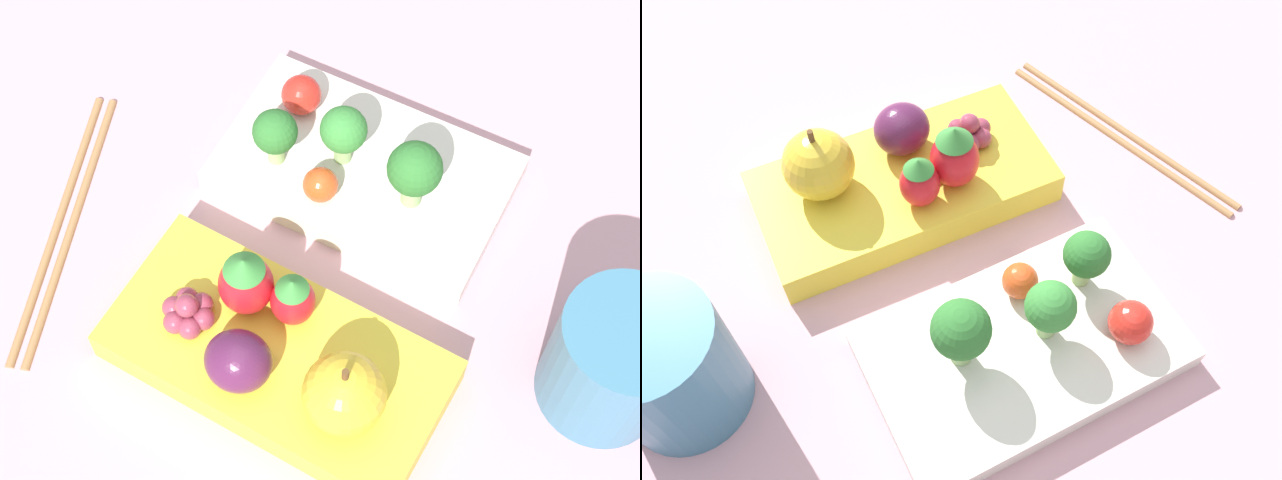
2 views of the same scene
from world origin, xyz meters
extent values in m
plane|color=#C6939E|center=(0.00, 0.00, 0.00)|extent=(4.00, 4.00, 0.00)
cube|color=silver|center=(0.00, 0.08, 0.01)|extent=(0.20, 0.13, 0.02)
cube|color=yellow|center=(0.00, -0.07, 0.01)|extent=(0.22, 0.13, 0.03)
cylinder|color=#93B770|center=(0.04, 0.06, 0.03)|extent=(0.01, 0.01, 0.02)
sphere|color=#2D702D|center=(0.04, 0.06, 0.06)|extent=(0.04, 0.04, 0.04)
cylinder|color=#93B770|center=(-0.02, 0.08, 0.03)|extent=(0.01, 0.01, 0.02)
sphere|color=#388438|center=(-0.02, 0.08, 0.05)|extent=(0.03, 0.03, 0.03)
cylinder|color=#93B770|center=(-0.06, 0.06, 0.03)|extent=(0.01, 0.01, 0.02)
sphere|color=#2D702D|center=(-0.06, 0.06, 0.05)|extent=(0.03, 0.03, 0.03)
sphere|color=red|center=(-0.06, 0.11, 0.03)|extent=(0.03, 0.03, 0.03)
sphere|color=#DB4C1E|center=(-0.02, 0.05, 0.03)|extent=(0.02, 0.02, 0.02)
sphere|color=gold|center=(0.05, -0.09, 0.05)|extent=(0.05, 0.05, 0.05)
cylinder|color=brown|center=(0.05, -0.09, 0.08)|extent=(0.00, 0.00, 0.01)
ellipsoid|color=red|center=(-0.03, -0.05, 0.05)|extent=(0.03, 0.03, 0.04)
cone|color=#388438|center=(-0.03, -0.05, 0.07)|extent=(0.03, 0.03, 0.01)
ellipsoid|color=red|center=(0.00, -0.05, 0.04)|extent=(0.03, 0.03, 0.04)
cone|color=#388438|center=(0.00, -0.05, 0.06)|extent=(0.02, 0.02, 0.01)
ellipsoid|color=#511E42|center=(-0.01, -0.09, 0.05)|extent=(0.04, 0.04, 0.04)
sphere|color=#93384C|center=(-0.05, -0.07, 0.03)|extent=(0.01, 0.01, 0.01)
sphere|color=#93384C|center=(-0.05, -0.06, 0.03)|extent=(0.01, 0.01, 0.01)
sphere|color=#93384C|center=(-0.06, -0.06, 0.03)|extent=(0.01, 0.01, 0.01)
sphere|color=#93384C|center=(-0.07, -0.07, 0.03)|extent=(0.01, 0.01, 0.01)
sphere|color=#93384C|center=(-0.06, -0.08, 0.03)|extent=(0.01, 0.01, 0.01)
sphere|color=#93384C|center=(-0.05, -0.08, 0.03)|extent=(0.01, 0.01, 0.01)
sphere|color=#93384C|center=(-0.06, -0.07, 0.04)|extent=(0.01, 0.01, 0.01)
cylinder|color=teal|center=(0.19, -0.01, 0.04)|extent=(0.08, 0.08, 0.09)
cylinder|color=#A37547|center=(-0.17, -0.03, 0.00)|extent=(0.05, 0.21, 0.01)
cylinder|color=#A37547|center=(-0.18, -0.03, 0.00)|extent=(0.05, 0.21, 0.01)
camera|label=1|loc=(0.12, -0.30, 0.62)|focal=60.00mm
camera|label=2|loc=(0.13, 0.21, 0.42)|focal=40.00mm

